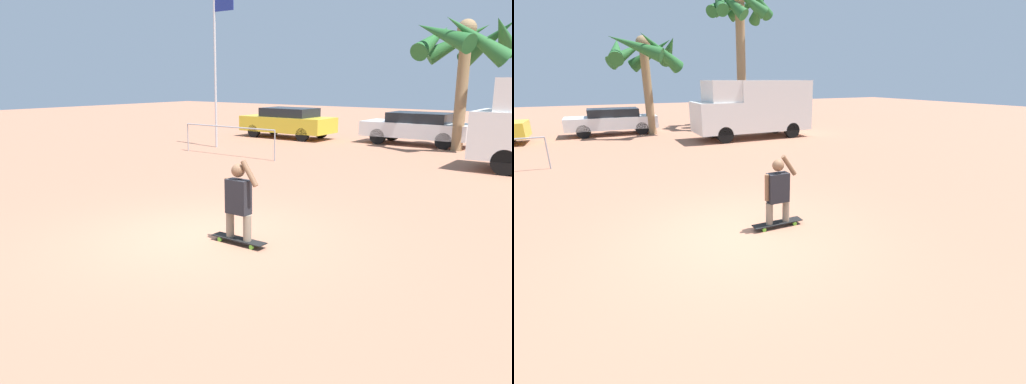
# 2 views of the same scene
# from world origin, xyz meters

# --- Properties ---
(ground_plane) EXTENTS (80.00, 80.00, 0.00)m
(ground_plane) POSITION_xyz_m (0.00, 0.00, 0.00)
(ground_plane) COLOR #A36B51
(skateboard) EXTENTS (1.05, 0.23, 0.10)m
(skateboard) POSITION_xyz_m (0.73, 0.06, 0.08)
(skateboard) COLOR black
(skateboard) RESTS_ON ground_plane
(person_skateboarder) EXTENTS (0.69, 0.23, 1.37)m
(person_skateboarder) POSITION_xyz_m (0.73, 0.06, 0.81)
(person_skateboarder) COLOR gray
(person_skateboarder) RESTS_ON skateboard
(parked_car_white) EXTENTS (4.49, 1.80, 1.37)m
(parked_car_white) POSITION_xyz_m (-1.48, 14.82, 0.75)
(parked_car_white) COLOR black
(parked_car_white) RESTS_ON ground_plane
(parked_car_yellow) EXTENTS (4.40, 1.89, 1.42)m
(parked_car_yellow) POSITION_xyz_m (-7.32, 13.70, 0.76)
(parked_car_yellow) COLOR black
(parked_car_yellow) RESTS_ON ground_plane
(palm_tree_center_background) EXTENTS (3.79, 4.07, 5.16)m
(palm_tree_center_background) POSITION_xyz_m (0.40, 14.07, 4.06)
(palm_tree_center_background) COLOR #8E704C
(palm_tree_center_background) RESTS_ON ground_plane
(flagpole) EXTENTS (1.03, 0.12, 6.11)m
(flagpole) POSITION_xyz_m (-7.70, 9.11, 3.53)
(flagpole) COLOR #B7B7BC
(flagpole) RESTS_ON ground_plane
(plaza_railing_segment) EXTENTS (4.16, 0.05, 1.08)m
(plaza_railing_segment) POSITION_xyz_m (-5.88, 7.63, 0.90)
(plaza_railing_segment) COLOR #99999E
(plaza_railing_segment) RESTS_ON ground_plane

